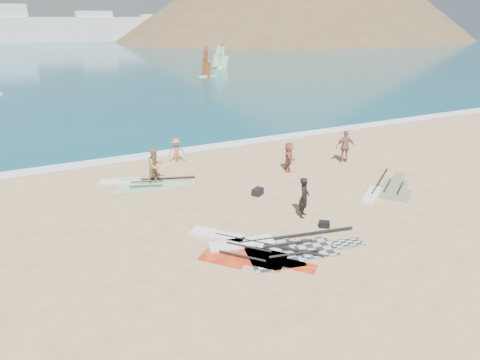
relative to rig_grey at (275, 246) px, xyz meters
name	(u,v)px	position (x,y,z in m)	size (l,w,h in m)	color
ground	(307,232)	(1.79, 0.50, -0.05)	(300.00, 300.00, 0.00)	tan
sea	(71,44)	(1.79, 132.50, -0.05)	(300.00, 240.00, 0.06)	#0E4C62
surf_line	(202,149)	(1.79, 12.80, -0.05)	(300.00, 1.20, 0.04)	white
far_town	(15,28)	(-13.94, 150.50, 4.44)	(160.00, 8.00, 12.00)	white
headland_main	(301,39)	(86.79, 130.50, -0.05)	(143.00, 143.00, 45.00)	brown
headland_minor	(354,36)	(121.79, 140.50, -0.05)	(70.00, 70.00, 28.00)	brown
rig_grey	(275,246)	(0.00, 0.00, 0.00)	(5.92, 2.86, 0.20)	#2A2B2D
rig_green	(139,183)	(-3.35, 8.46, 0.00)	(4.83, 2.72, 0.19)	green
rig_orange	(385,190)	(7.68, 2.33, 0.00)	(4.80, 3.73, 0.20)	orange
rig_red	(238,246)	(-1.26, 0.61, 0.00)	(4.23, 4.80, 0.20)	#BE0A08
gear_bag_near	(258,192)	(1.65, 4.58, 0.12)	(0.54, 0.39, 0.34)	black
gear_bag_far	(324,224)	(2.65, 0.52, 0.08)	(0.43, 0.30, 0.26)	black
person_wetsuit	(304,197)	(2.40, 1.73, 0.86)	(0.66, 0.43, 1.81)	black
beachgoer_left	(155,166)	(-2.44, 8.30, 0.89)	(0.92, 0.71, 1.89)	#A5704A
beachgoer_mid	(177,151)	(-0.55, 10.80, 0.71)	(0.98, 0.56, 1.52)	#A66F54
beachgoer_back	(345,146)	(8.57, 6.65, 0.93)	(1.15, 0.48, 1.96)	#9A6154
beachgoer_right	(289,157)	(4.74, 6.78, 0.80)	(1.58, 0.50, 1.71)	#B46653
windsurfer_centre	(206,68)	(14.14, 44.63, 1.21)	(2.42, 2.87, 4.30)	white
windsurfer_right	(221,61)	(19.90, 53.07, 1.18)	(2.31, 2.23, 4.13)	white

